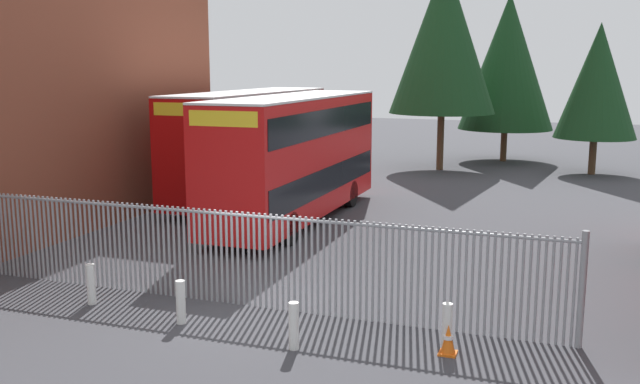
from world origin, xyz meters
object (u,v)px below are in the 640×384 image
(bollard_near_left, at_px, (91,284))
(traffic_cone_by_gate, at_px, (448,340))
(double_decker_bus_behind_fence_right, at_px, (296,153))
(double_decker_bus_behind_fence_left, at_px, (251,140))
(bollard_near_right, at_px, (294,326))
(bollard_far_right, at_px, (447,327))
(bollard_center_front, at_px, (181,302))

(bollard_near_left, bearing_deg, traffic_cone_by_gate, -0.51)
(double_decker_bus_behind_fence_right, bearing_deg, double_decker_bus_behind_fence_left, 135.06)
(bollard_near_left, relative_size, traffic_cone_by_gate, 1.61)
(double_decker_bus_behind_fence_left, height_order, traffic_cone_by_gate, double_decker_bus_behind_fence_left)
(bollard_near_right, bearing_deg, bollard_far_right, 18.72)
(bollard_near_left, height_order, bollard_near_right, same)
(double_decker_bus_behind_fence_left, xyz_separation_m, bollard_center_front, (4.79, -13.61, -1.95))
(bollard_near_left, bearing_deg, bollard_far_right, 0.70)
(double_decker_bus_behind_fence_right, bearing_deg, traffic_cone_by_gate, -54.50)
(double_decker_bus_behind_fence_left, distance_m, traffic_cone_by_gate, 17.04)
(bollard_far_right, bearing_deg, bollard_near_right, -161.28)
(bollard_near_left, bearing_deg, bollard_near_right, -8.96)
(double_decker_bus_behind_fence_left, bearing_deg, bollard_near_right, -61.71)
(double_decker_bus_behind_fence_left, height_order, bollard_near_left, double_decker_bus_behind_fence_left)
(double_decker_bus_behind_fence_left, distance_m, bollard_near_right, 16.11)
(traffic_cone_by_gate, bearing_deg, bollard_near_left, 179.49)
(double_decker_bus_behind_fence_right, height_order, bollard_far_right, double_decker_bus_behind_fence_right)
(double_decker_bus_behind_fence_right, relative_size, bollard_near_left, 11.38)
(traffic_cone_by_gate, bearing_deg, bollard_far_right, 108.47)
(double_decker_bus_behind_fence_left, distance_m, bollard_far_right, 16.85)
(bollard_near_left, xyz_separation_m, bollard_near_right, (5.39, -0.85, 0.00))
(double_decker_bus_behind_fence_right, bearing_deg, bollard_far_right, -54.25)
(double_decker_bus_behind_fence_left, xyz_separation_m, traffic_cone_by_gate, (10.44, -13.30, -2.13))
(double_decker_bus_behind_fence_left, height_order, bollard_far_right, double_decker_bus_behind_fence_left)
(double_decker_bus_behind_fence_right, bearing_deg, bollard_center_front, -81.85)
(bollard_near_left, bearing_deg, double_decker_bus_behind_fence_right, 83.53)
(bollard_near_left, bearing_deg, bollard_center_front, -8.37)
(double_decker_bus_behind_fence_left, xyz_separation_m, double_decker_bus_behind_fence_right, (3.31, -3.30, 0.00))
(bollard_far_right, xyz_separation_m, traffic_cone_by_gate, (0.06, -0.17, -0.19))
(bollard_far_right, bearing_deg, bollard_near_left, -179.30)
(double_decker_bus_behind_fence_left, height_order, bollard_near_right, double_decker_bus_behind_fence_left)
(bollard_center_front, height_order, bollard_near_right, same)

